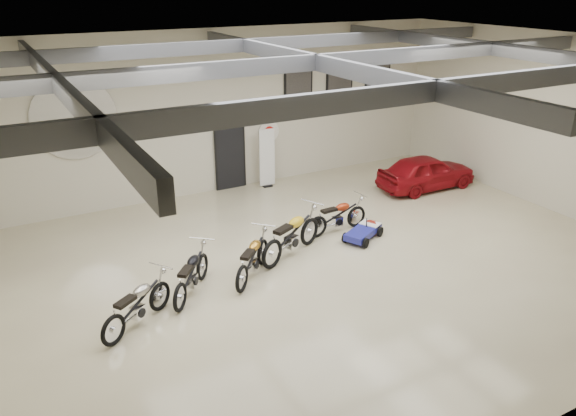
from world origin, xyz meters
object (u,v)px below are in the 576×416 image
go_kart (365,228)px  motorcycle_gold (252,257)px  motorcycle_black (191,274)px  motorcycle_silver (137,304)px  vintage_car (426,172)px  motorcycle_yellow (291,234)px  banner_stand (267,159)px  motorcycle_red (337,215)px

go_kart → motorcycle_gold: bearing=160.8°
motorcycle_gold → go_kart: motorcycle_gold is taller
motorcycle_black → go_kart: 5.00m
motorcycle_silver → motorcycle_black: motorcycle_silver is taller
motorcycle_silver → vintage_car: (10.21, 3.25, 0.07)m
motorcycle_gold → go_kart: 3.54m
motorcycle_yellow → banner_stand: bearing=44.8°
motorcycle_silver → go_kart: 6.41m
motorcycle_silver → motorcycle_yellow: 4.26m
banner_stand → motorcycle_yellow: bearing=-106.3°
motorcycle_red → vintage_car: 4.59m
banner_stand → go_kart: bearing=-80.3°
banner_stand → go_kart: banner_stand is taller
motorcycle_black → motorcycle_red: bearing=-35.0°
motorcycle_black → motorcycle_yellow: size_ratio=0.86×
motorcycle_yellow → motorcycle_red: size_ratio=1.21×
motorcycle_gold → vintage_car: vintage_car is taller
motorcycle_gold → motorcycle_yellow: 1.39m
banner_stand → vintage_car: banner_stand is taller
motorcycle_gold → motorcycle_yellow: bearing=-22.9°
motorcycle_silver → motorcycle_black: 1.48m
motorcycle_silver → motorcycle_red: (5.85, 1.82, -0.02)m
banner_stand → motorcycle_silver: bearing=-130.9°
motorcycle_black → motorcycle_yellow: 2.81m
motorcycle_red → banner_stand: bearing=87.3°
motorcycle_silver → vintage_car: 10.72m
motorcycle_black → go_kart: (4.96, 0.52, -0.23)m
banner_stand → motorcycle_silver: 8.28m
banner_stand → go_kart: size_ratio=1.29×
motorcycle_black → motorcycle_gold: bearing=-48.1°
banner_stand → motorcycle_gold: size_ratio=0.99×
motorcycle_yellow → motorcycle_black: bearing=166.0°
motorcycle_black → vintage_car: (8.88, 2.60, 0.07)m
banner_stand → motorcycle_yellow: size_ratio=0.86×
motorcycle_silver → go_kart: motorcycle_silver is taller
vintage_car → motorcycle_silver: bearing=108.9°
go_kart → banner_stand: bearing=69.0°
motorcycle_gold → motorcycle_red: motorcycle_gold is taller
motorcycle_gold → motorcycle_red: size_ratio=1.04×
banner_stand → motorcycle_silver: size_ratio=1.00×
motorcycle_gold → vintage_car: bearing=-25.1°
motorcycle_silver → motorcycle_yellow: (4.09, 1.19, 0.08)m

